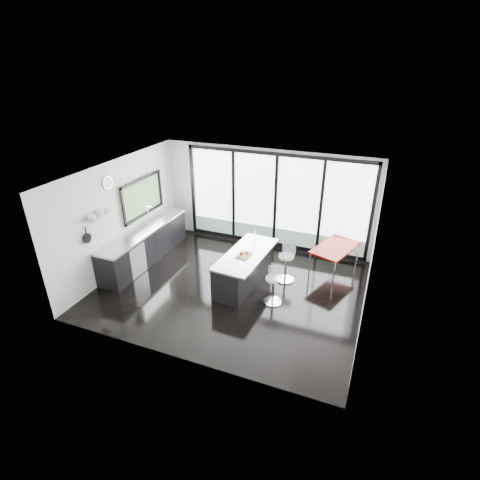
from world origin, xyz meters
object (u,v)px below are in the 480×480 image
at_px(bar_stool_far, 286,268).
at_px(red_table, 334,259).
at_px(island, 244,268).
at_px(bar_stool_near, 273,290).

bearing_deg(bar_stool_far, red_table, 46.88).
bearing_deg(red_table, island, -145.41).
distance_m(bar_stool_far, red_table, 1.33).
height_order(bar_stool_near, red_table, red_table).
bearing_deg(island, red_table, 34.59).
relative_size(bar_stool_near, bar_stool_far, 0.94).
xyz_separation_m(bar_stool_far, red_table, (1.03, 0.84, 0.01)).
bearing_deg(island, bar_stool_far, 28.72).
xyz_separation_m(island, bar_stool_far, (0.90, 0.50, -0.08)).
bearing_deg(red_table, bar_stool_far, -140.87).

